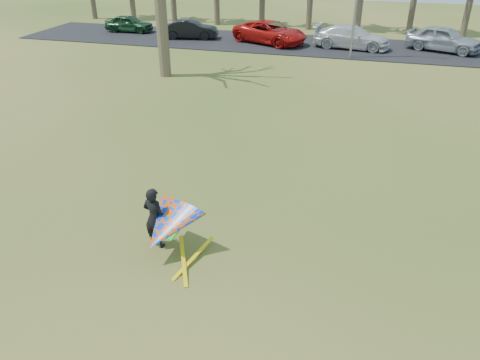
% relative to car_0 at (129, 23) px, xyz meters
% --- Properties ---
extents(ground, '(100.00, 100.00, 0.00)m').
position_rel_car_0_xyz_m(ground, '(15.79, -25.84, -0.71)').
color(ground, '#285212').
rests_on(ground, ground).
extents(parking_strip, '(46.00, 7.00, 0.06)m').
position_rel_car_0_xyz_m(parking_strip, '(15.79, -0.84, -0.68)').
color(parking_strip, black).
rests_on(parking_strip, ground).
extents(car_0, '(3.87, 1.65, 1.30)m').
position_rel_car_0_xyz_m(car_0, '(0.00, 0.00, 0.00)').
color(car_0, '#173B1E').
rests_on(car_0, parking_strip).
extents(car_1, '(4.27, 2.15, 1.35)m').
position_rel_car_0_xyz_m(car_1, '(5.70, -1.11, 0.02)').
color(car_1, black).
rests_on(car_1, parking_strip).
extents(car_2, '(6.10, 4.58, 1.54)m').
position_rel_car_0_xyz_m(car_2, '(11.83, -1.06, 0.12)').
color(car_2, '#B6120E').
rests_on(car_2, parking_strip).
extents(car_3, '(5.45, 2.73, 1.52)m').
position_rel_car_0_xyz_m(car_3, '(17.65, -1.16, 0.11)').
color(car_3, silver).
rests_on(car_3, parking_strip).
extents(car_4, '(5.24, 3.57, 1.66)m').
position_rel_car_0_xyz_m(car_4, '(23.72, -0.42, 0.18)').
color(car_4, '#90979D').
rests_on(car_4, parking_strip).
extents(kite_flyer, '(2.13, 2.39, 2.02)m').
position_rel_car_0_xyz_m(kite_flyer, '(14.46, -26.24, 0.14)').
color(kite_flyer, black).
rests_on(kite_flyer, ground).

